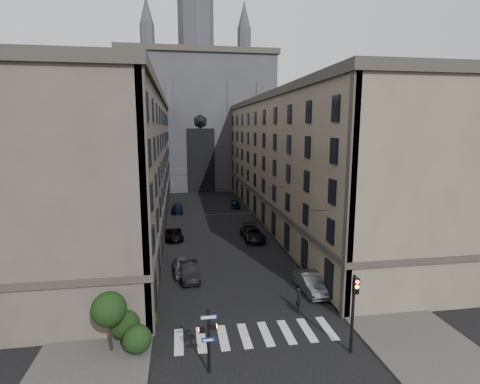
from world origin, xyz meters
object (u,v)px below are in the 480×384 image
traffic_light_right (354,305)px  pedestrian (299,299)px  car_left_midnear (189,271)px  car_left_far (177,209)px  car_right_midfar (252,233)px  car_right_far (235,204)px  car_left_near (182,267)px  car_left_midfar (174,235)px  pedestrian_signal_left (208,336)px  car_right_near (311,283)px  gothic_tower (197,113)px  car_right_midnear (253,234)px

traffic_light_right → pedestrian: size_ratio=2.91×
car_left_midnear → car_left_far: bearing=88.3°
car_right_midfar → car_right_far: size_ratio=1.37×
car_left_near → car_left_midfar: bearing=91.5°
car_right_midfar → pedestrian_signal_left: bearing=-106.0°
car_right_near → pedestrian: (-2.09, -2.95, 0.08)m
car_right_midfar → car_left_midnear: bearing=-124.6°
car_left_midfar → pedestrian_signal_left: bearing=-89.9°
pedestrian_signal_left → car_left_near: (-1.32, 15.48, -1.60)m
gothic_tower → car_right_midnear: 51.27m
car_left_far → car_left_near: bearing=-89.9°
car_right_near → car_right_far: size_ratio=1.27×
car_left_midfar → pedestrian: (9.83, -20.67, 0.25)m
pedestrian → car_left_midfar: bearing=22.7°
car_left_midnear → pedestrian: bearing=-46.0°
gothic_tower → car_left_far: size_ratio=12.75×
car_left_midfar → car_right_near: car_right_near is taller
gothic_tower → car_left_midnear: 61.99m
pedestrian_signal_left → car_left_midfar: (-2.22, 27.16, -1.68)m
car_right_near → car_left_midfar: bearing=121.4°
gothic_tower → car_left_near: bearing=-94.8°
pedestrian_signal_left → pedestrian: size_ratio=2.24×
traffic_light_right → car_left_far: (-10.93, 42.29, -2.63)m
traffic_light_right → car_left_midnear: bearing=125.8°
gothic_tower → pedestrian_signal_left: size_ratio=14.50×
car_right_midnear → car_right_far: size_ratio=1.40×
car_left_near → car_right_near: size_ratio=0.86×
gothic_tower → car_right_far: bearing=-80.0°
pedestrian → gothic_tower: bearing=0.8°
car_left_far → car_right_midnear: size_ratio=0.84×
car_left_near → car_right_midnear: 13.33m
pedestrian_signal_left → car_left_near: 15.62m
car_left_far → pedestrian_signal_left: bearing=-88.5°
pedestrian_signal_left → car_left_midnear: pedestrian_signal_left is taller
traffic_light_right → car_left_far: size_ratio=1.14×
car_left_midnear → car_right_far: (9.18, 31.21, -0.11)m
car_left_near → car_right_near: bearing=-31.7°
car_left_midfar → car_right_near: bearing=-60.7°
car_left_midnear → car_left_midfar: 13.26m
pedestrian_signal_left → traffic_light_right: size_ratio=0.77×
traffic_light_right → car_left_midfar: (-11.34, 26.74, -2.64)m
car_right_near → car_right_far: 35.78m
car_right_near → pedestrian: 3.62m
car_right_near → car_right_midfar: 16.61m
pedestrian_signal_left → car_left_near: bearing=94.9°
traffic_light_right → car_left_near: size_ratio=1.23×
pedestrian_signal_left → car_left_midnear: bearing=92.8°
car_left_far → car_right_far: (10.31, 2.50, 0.00)m
car_left_far → pedestrian: bearing=-76.3°
car_left_midfar → car_right_midnear: bearing=-15.3°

